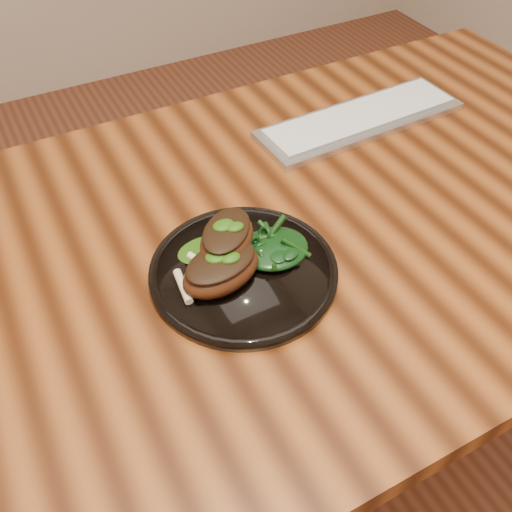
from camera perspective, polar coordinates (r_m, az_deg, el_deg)
The scene contains 7 objects.
desk at distance 0.90m, azimuth -1.27°, elevation -2.05°, with size 1.60×0.80×0.75m.
plate at distance 0.78m, azimuth -1.26°, elevation -1.54°, with size 0.26×0.26×0.02m.
lamb_chop_front at distance 0.74m, azimuth -3.56°, elevation -1.30°, with size 0.13×0.10×0.05m.
lamb_chop_back at distance 0.76m, azimuth -2.97°, elevation 1.86°, with size 0.12×0.12×0.05m.
herb_smear at distance 0.80m, azimuth -5.12°, elevation 0.66°, with size 0.08×0.05×0.01m, color #153E06.
greens_heap at distance 0.79m, azimuth 1.86°, elevation 1.09°, with size 0.10×0.09×0.04m.
keyboard at distance 1.10m, azimuth 10.40°, elevation 13.33°, with size 0.40×0.14×0.02m.
Camera 1 is at (-0.27, -0.55, 1.33)m, focal length 40.00 mm.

